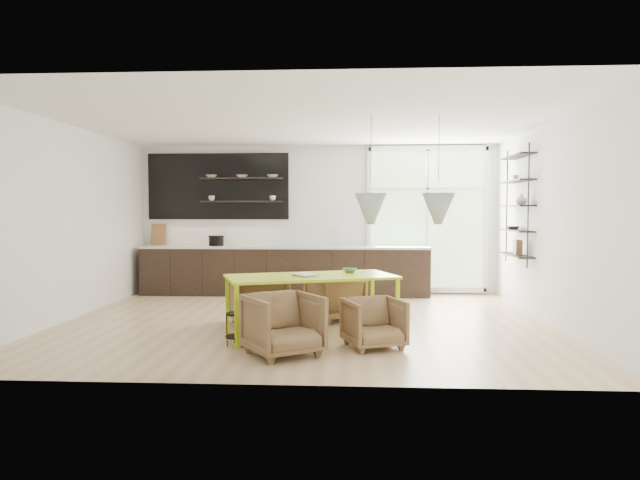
% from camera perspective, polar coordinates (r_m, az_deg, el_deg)
% --- Properties ---
extents(room, '(7.02, 6.01, 2.91)m').
position_cam_1_polar(room, '(9.30, 2.51, 1.95)').
color(room, '#D7B28B').
rests_on(room, ground).
extents(kitchen_run, '(5.54, 0.69, 2.75)m').
position_cam_1_polar(kitchen_run, '(11.03, -4.03, -2.38)').
color(kitchen_run, black).
rests_on(kitchen_run, ground).
extents(right_shelving, '(0.26, 1.22, 1.90)m').
position_cam_1_polar(right_shelving, '(9.74, 19.12, 2.96)').
color(right_shelving, black).
rests_on(right_shelving, ground).
extents(dining_table, '(2.35, 1.64, 0.78)m').
position_cam_1_polar(dining_table, '(7.41, -0.92, -3.97)').
color(dining_table, '#B6D911').
rests_on(dining_table, ground).
extents(armchair_back_left, '(0.99, 1.01, 0.70)m').
position_cam_1_polar(armchair_back_left, '(8.22, -6.23, -5.96)').
color(armchair_back_left, brown).
rests_on(armchair_back_left, ground).
extents(armchair_back_right, '(0.98, 0.98, 0.66)m').
position_cam_1_polar(armchair_back_right, '(8.51, 1.50, -5.80)').
color(armchair_back_right, brown).
rests_on(armchair_back_right, ground).
extents(armchair_front_left, '(1.05, 1.05, 0.70)m').
position_cam_1_polar(armchair_front_left, '(6.46, -3.71, -8.44)').
color(armchair_front_left, brown).
rests_on(armchair_front_left, ground).
extents(armchair_front_right, '(0.82, 0.83, 0.59)m').
position_cam_1_polar(armchair_front_right, '(6.84, 5.41, -8.27)').
color(armchair_front_right, brown).
rests_on(armchair_front_right, ground).
extents(wire_stool, '(0.31, 0.31, 0.40)m').
position_cam_1_polar(wire_stool, '(7.00, -8.18, -8.36)').
color(wire_stool, black).
rests_on(wire_stool, ground).
extents(table_book, '(0.37, 0.38, 0.03)m').
position_cam_1_polar(table_book, '(7.29, -2.23, -3.55)').
color(table_book, white).
rests_on(table_book, dining_table).
extents(table_bowl, '(0.25, 0.25, 0.06)m').
position_cam_1_polar(table_bowl, '(7.76, 2.99, -3.04)').
color(table_bowl, '#508158').
rests_on(table_bowl, dining_table).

